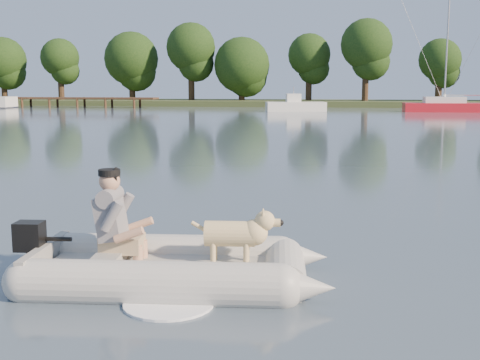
% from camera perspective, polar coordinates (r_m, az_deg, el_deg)
% --- Properties ---
extents(water, '(160.00, 160.00, 0.00)m').
position_cam_1_polar(water, '(6.68, -3.29, -9.56)').
color(water, slate).
rests_on(water, ground).
extents(shore_bank, '(160.00, 12.00, 0.70)m').
position_cam_1_polar(shore_bank, '(68.21, 8.55, 7.18)').
color(shore_bank, '#47512D').
rests_on(shore_bank, water).
extents(dock, '(18.00, 2.00, 1.04)m').
position_cam_1_polar(dock, '(64.34, -15.67, 7.10)').
color(dock, '#4C331E').
rests_on(dock, water).
extents(treeline, '(84.66, 7.35, 9.27)m').
position_cam_1_polar(treeline, '(67.45, 13.62, 11.30)').
color(treeline, '#332316').
rests_on(treeline, shore_bank).
extents(dinghy, '(4.66, 3.36, 1.32)m').
position_cam_1_polar(dinghy, '(6.51, -6.41, -4.94)').
color(dinghy, '#ADADA8').
rests_on(dinghy, water).
extents(man, '(0.75, 0.66, 1.02)m').
position_cam_1_polar(man, '(6.67, -12.00, -3.19)').
color(man, slate).
rests_on(man, dinghy).
extents(dog, '(0.91, 0.41, 0.59)m').
position_cam_1_polar(dog, '(6.50, -0.95, -5.53)').
color(dog, '#CCB976').
rests_on(dog, dinghy).
extents(outboard_motor, '(0.42, 0.32, 0.75)m').
position_cam_1_polar(outboard_motor, '(7.03, -19.24, -6.60)').
color(outboard_motor, black).
rests_on(outboard_motor, dinghy).
extents(motorboat, '(5.59, 3.21, 2.23)m').
position_cam_1_polar(motorboat, '(52.40, 5.31, 7.60)').
color(motorboat, white).
rests_on(motorboat, water).
extents(sailboat, '(7.60, 2.48, 10.36)m').
position_cam_1_polar(sailboat, '(53.95, 19.18, 6.60)').
color(sailboat, red).
rests_on(sailboat, water).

